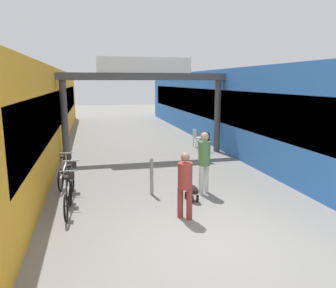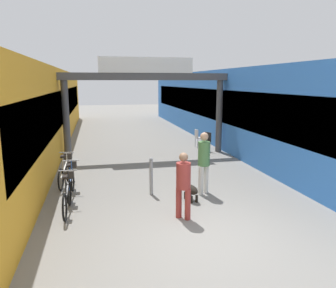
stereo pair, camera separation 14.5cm
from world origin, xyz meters
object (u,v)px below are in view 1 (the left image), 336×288
object	(u,v)px
cafe_chair_black_nearer	(205,140)
cafe_chair_aluminium_farther	(197,136)
pedestrian_companion	(185,182)
dog_on_leash	(191,189)
bicycle_black_nearest	(68,195)
bicycle_blue_second	(71,181)
bollard_post_metal	(152,176)
pedestrian_with_dog	(204,159)
bicycle_silver_third	(65,171)

from	to	relation	value
cafe_chair_black_nearer	cafe_chair_aluminium_farther	world-z (taller)	same
pedestrian_companion	dog_on_leash	xyz separation A→B (m)	(0.51, 1.15, -0.60)
bicycle_black_nearest	bicycle_blue_second	bearing A→B (deg)	89.53
pedestrian_companion	bollard_post_metal	size ratio (longest dim) A/B	1.47
pedestrian_with_dog	bicycle_black_nearest	world-z (taller)	pedestrian_with_dog
pedestrian_with_dog	bollard_post_metal	bearing A→B (deg)	171.12
bicycle_black_nearest	bicycle_silver_third	world-z (taller)	same
cafe_chair_aluminium_farther	bollard_post_metal	bearing A→B (deg)	-118.51
bicycle_silver_third	cafe_chair_black_nearer	bearing A→B (deg)	32.11
pedestrian_with_dog	cafe_chair_aluminium_farther	size ratio (longest dim) A/B	2.02
bollard_post_metal	cafe_chair_aluminium_farther	size ratio (longest dim) A/B	1.23
bicycle_black_nearest	bicycle_blue_second	size ratio (longest dim) A/B	1.00
pedestrian_companion	cafe_chair_black_nearer	world-z (taller)	pedestrian_companion
pedestrian_companion	dog_on_leash	distance (m)	1.40
cafe_chair_black_nearer	pedestrian_with_dog	bearing A→B (deg)	-109.84
dog_on_leash	bicycle_silver_third	size ratio (longest dim) A/B	0.42
pedestrian_with_dog	bicycle_black_nearest	xyz separation A→B (m)	(-3.73, -0.51, -0.60)
pedestrian_with_dog	dog_on_leash	bearing A→B (deg)	-141.01
bicycle_blue_second	bollard_post_metal	distance (m)	2.27
dog_on_leash	bicycle_blue_second	world-z (taller)	bicycle_blue_second
cafe_chair_black_nearer	cafe_chair_aluminium_farther	xyz separation A→B (m)	(-0.07, 0.99, 0.00)
dog_on_leash	bicycle_black_nearest	world-z (taller)	bicycle_black_nearest
cafe_chair_black_nearer	cafe_chair_aluminium_farther	bearing A→B (deg)	94.27
pedestrian_companion	cafe_chair_black_nearer	size ratio (longest dim) A/B	1.80
bicycle_blue_second	cafe_chair_black_nearer	world-z (taller)	bicycle_blue_second
dog_on_leash	cafe_chair_aluminium_farther	size ratio (longest dim) A/B	0.80
pedestrian_with_dog	pedestrian_companion	xyz separation A→B (m)	(-1.03, -1.58, -0.13)
dog_on_leash	cafe_chair_aluminium_farther	bearing A→B (deg)	70.58
pedestrian_companion	cafe_chair_aluminium_farther	bearing A→B (deg)	69.96
bollard_post_metal	pedestrian_companion	bearing A→B (deg)	-75.81
pedestrian_with_dog	bollard_post_metal	size ratio (longest dim) A/B	1.64
bicycle_blue_second	dog_on_leash	bearing A→B (deg)	-17.92
pedestrian_companion	cafe_chair_aluminium_farther	distance (m)	8.61
bollard_post_metal	bicycle_black_nearest	bearing A→B (deg)	-161.64
pedestrian_with_dog	bollard_post_metal	distance (m)	1.58
bicycle_silver_third	bollard_post_metal	distance (m)	2.93
cafe_chair_black_nearer	bicycle_silver_third	bearing A→B (deg)	-147.89
pedestrian_with_dog	dog_on_leash	world-z (taller)	pedestrian_with_dog
bollard_post_metal	cafe_chair_aluminium_farther	xyz separation A→B (m)	(3.41, 6.27, -0.01)
bicycle_silver_third	cafe_chair_aluminium_farther	size ratio (longest dim) A/B	1.89
bicycle_silver_third	bicycle_blue_second	bearing A→B (deg)	-77.67
cafe_chair_aluminium_farther	dog_on_leash	bearing A→B (deg)	-109.42
pedestrian_with_dog	bicycle_black_nearest	size ratio (longest dim) A/B	1.06
pedestrian_companion	bicycle_blue_second	xyz separation A→B (m)	(-2.69, 2.19, -0.47)
dog_on_leash	bollard_post_metal	xyz separation A→B (m)	(-0.96, 0.66, 0.24)
pedestrian_with_dog	cafe_chair_black_nearer	distance (m)	5.89
dog_on_leash	bollard_post_metal	bearing A→B (deg)	145.73
cafe_chair_aluminium_farther	cafe_chair_black_nearer	bearing A→B (deg)	-85.73
pedestrian_companion	bollard_post_metal	world-z (taller)	pedestrian_companion
bicycle_blue_second	bollard_post_metal	world-z (taller)	bollard_post_metal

